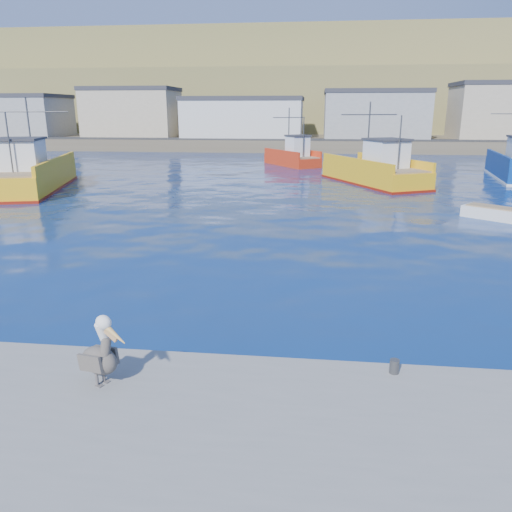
{
  "coord_description": "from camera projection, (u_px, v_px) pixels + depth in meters",
  "views": [
    {
      "loc": [
        1.23,
        -12.9,
        5.73
      ],
      "look_at": [
        -0.51,
        2.04,
        1.32
      ],
      "focal_mm": 35.0,
      "sensor_mm": 36.0,
      "label": 1
    }
  ],
  "objects": [
    {
      "name": "boat_orange",
      "position": [
        293.0,
        156.0,
        53.24
      ],
      "size": [
        6.44,
        7.76,
        5.97
      ],
      "color": "red",
      "rests_on": "ground"
    },
    {
      "name": "ground",
      "position": [
        266.0,
        322.0,
        14.04
      ],
      "size": [
        260.0,
        260.0,
        0.0
      ],
      "primitive_type": "plane",
      "color": "#07185A",
      "rests_on": "ground"
    },
    {
      "name": "trawler_yellow_b",
      "position": [
        375.0,
        171.0,
        39.92
      ],
      "size": [
        8.19,
        11.34,
        6.45
      ],
      "color": "#F3B015",
      "rests_on": "ground"
    },
    {
      "name": "far_shore",
      "position": [
        312.0,
        95.0,
        115.6
      ],
      "size": [
        200.0,
        81.0,
        24.0
      ],
      "color": "brown",
      "rests_on": "ground"
    },
    {
      "name": "skiff_mid",
      "position": [
        500.0,
        215.0,
        27.05
      ],
      "size": [
        3.78,
        3.44,
        0.83
      ],
      "color": "silver",
      "rests_on": "ground"
    },
    {
      "name": "skiff_left",
      "position": [
        24.0,
        184.0,
        38.17
      ],
      "size": [
        4.03,
        1.89,
        0.84
      ],
      "color": "silver",
      "rests_on": "ground"
    },
    {
      "name": "pelican",
      "position": [
        101.0,
        355.0,
        9.72
      ],
      "size": [
        1.19,
        0.77,
        1.51
      ],
      "color": "#595451",
      "rests_on": "dock"
    },
    {
      "name": "trawler_yellow_a",
      "position": [
        29.0,
        175.0,
        36.8
      ],
      "size": [
        7.34,
        13.29,
        6.68
      ],
      "color": "#F3B015",
      "rests_on": "ground"
    },
    {
      "name": "dock_bollards",
      "position": [
        278.0,
        360.0,
        10.55
      ],
      "size": [
        36.2,
        0.2,
        0.3
      ],
      "color": "#4C4C4C",
      "rests_on": "dock"
    }
  ]
}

